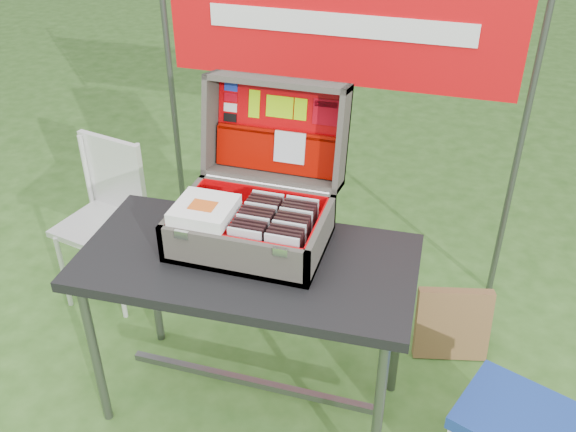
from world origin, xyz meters
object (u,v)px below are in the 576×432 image
(cardboard_box, at_px, (453,324))
(suitcase, at_px, (254,176))
(table, at_px, (250,336))
(chair, at_px, (102,227))

(cardboard_box, bearing_deg, suitcase, -166.61)
(table, distance_m, suitcase, 0.65)
(table, relative_size, suitcase, 2.19)
(chair, height_order, cardboard_box, chair)
(chair, bearing_deg, cardboard_box, 13.51)
(suitcase, height_order, cardboard_box, suitcase)
(table, bearing_deg, cardboard_box, 32.49)
(suitcase, bearing_deg, table, -84.40)
(table, height_order, chair, chair)
(cardboard_box, bearing_deg, table, -158.42)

